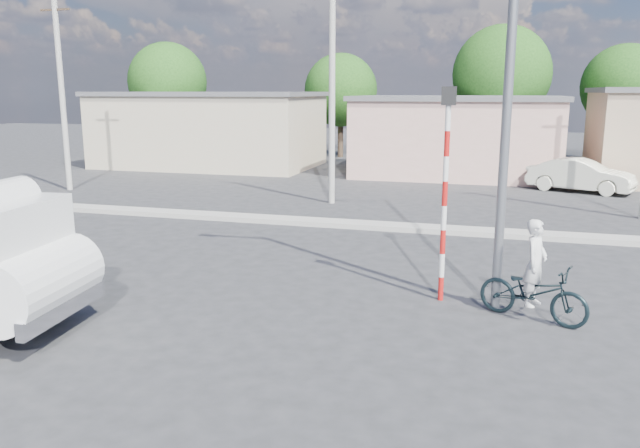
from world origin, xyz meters
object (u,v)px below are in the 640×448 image
(cyclist, at_px, (534,278))
(traffic_pole, at_px, (446,177))
(bicycle, at_px, (533,292))
(streetlight, at_px, (501,53))
(car_cream, at_px, (581,175))

(cyclist, height_order, traffic_pole, traffic_pole)
(bicycle, bearing_deg, streetlight, 87.26)
(bicycle, distance_m, streetlight, 4.51)
(bicycle, distance_m, traffic_pole, 2.80)
(bicycle, xyz_separation_m, streetlight, (-0.84, 0.39, 4.41))
(car_cream, relative_size, streetlight, 0.48)
(car_cream, distance_m, streetlight, 17.38)
(cyclist, relative_size, car_cream, 0.38)
(bicycle, relative_size, cyclist, 1.26)
(cyclist, bearing_deg, traffic_pole, 90.95)
(bicycle, height_order, traffic_pole, traffic_pole)
(car_cream, xyz_separation_m, streetlight, (-3.46, -16.49, 4.25))
(cyclist, bearing_deg, streetlight, 87.26)
(car_cream, height_order, traffic_pole, traffic_pole)
(cyclist, xyz_separation_m, streetlight, (-0.84, 0.39, 4.14))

